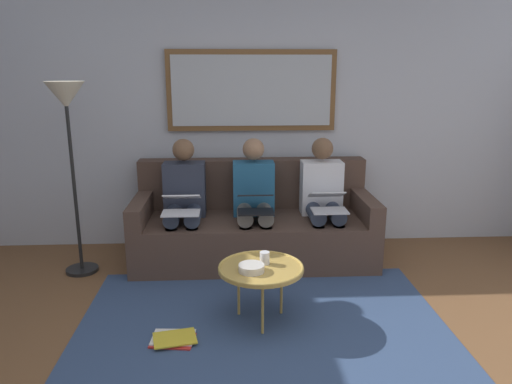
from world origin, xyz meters
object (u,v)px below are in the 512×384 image
(framed_mirror, at_px, (252,91))
(laptop_black, at_px, (255,203))
(coffee_table, at_px, (261,269))
(laptop_silver, at_px, (328,202))
(bowl, at_px, (251,268))
(standing_lamp, at_px, (67,117))
(couch, at_px, (254,226))
(cup, at_px, (265,258))
(person_middle, at_px, (254,197))
(person_right, at_px, (184,198))
(laptop_white, at_px, (181,204))
(person_left, at_px, (323,196))
(magazine_stack, at_px, (174,339))

(framed_mirror, distance_m, laptop_black, 1.16)
(coffee_table, bearing_deg, laptop_silver, -125.35)
(bowl, bearing_deg, standing_lamp, -34.77)
(couch, relative_size, cup, 24.44)
(person_middle, height_order, person_right, same)
(laptop_silver, xyz_separation_m, standing_lamp, (2.19, -0.04, 0.75))
(bowl, bearing_deg, laptop_white, -60.18)
(laptop_silver, height_order, person_right, person_right)
(person_left, distance_m, laptop_silver, 0.24)
(couch, bearing_deg, laptop_black, 90.00)
(couch, height_order, standing_lamp, standing_lamp)
(bowl, bearing_deg, magazine_stack, 18.24)
(person_left, bearing_deg, laptop_silver, 90.00)
(bowl, distance_m, standing_lamp, 2.02)
(person_right, bearing_deg, laptop_white, 90.00)
(bowl, xyz_separation_m, laptop_silver, (-0.72, -0.99, 0.19))
(person_left, distance_m, magazine_stack, 1.96)
(laptop_silver, height_order, laptop_black, laptop_silver)
(couch, xyz_separation_m, laptop_black, (0.00, 0.31, 0.32))
(person_middle, relative_size, magazine_stack, 3.51)
(couch, xyz_separation_m, coffee_table, (0.01, 1.22, 0.09))
(cup, distance_m, laptop_black, 0.87)
(magazine_stack, bearing_deg, laptop_black, -117.75)
(couch, xyz_separation_m, standing_lamp, (1.55, 0.27, 1.06))
(magazine_stack, bearing_deg, person_middle, -113.46)
(couch, bearing_deg, laptop_white, 25.72)
(person_left, bearing_deg, cup, 60.59)
(person_middle, xyz_separation_m, laptop_black, (0.00, 0.24, 0.02))
(coffee_table, bearing_deg, laptop_white, -55.19)
(person_left, relative_size, person_right, 1.00)
(couch, height_order, coffee_table, couch)
(person_right, bearing_deg, coffee_table, 118.82)
(person_right, bearing_deg, laptop_silver, 169.57)
(person_middle, distance_m, laptop_black, 0.24)
(standing_lamp, bearing_deg, coffee_table, 148.37)
(laptop_silver, distance_m, laptop_white, 1.28)
(bowl, height_order, person_left, person_left)
(coffee_table, bearing_deg, standing_lamp, -31.63)
(person_left, xyz_separation_m, laptop_silver, (-0.00, 0.24, 0.02))
(coffee_table, xyz_separation_m, person_left, (-0.65, -1.15, 0.21))
(couch, bearing_deg, laptop_silver, 154.57)
(standing_lamp, bearing_deg, cup, 150.28)
(person_right, bearing_deg, standing_lamp, 12.33)
(cup, xyz_separation_m, bowl, (0.10, 0.13, -0.02))
(person_middle, bearing_deg, couch, -90.00)
(bowl, distance_m, person_left, 1.43)
(bowl, bearing_deg, framed_mirror, -92.64)
(framed_mirror, relative_size, standing_lamp, 0.98)
(person_right, relative_size, magazine_stack, 3.51)
(cup, height_order, bowl, cup)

